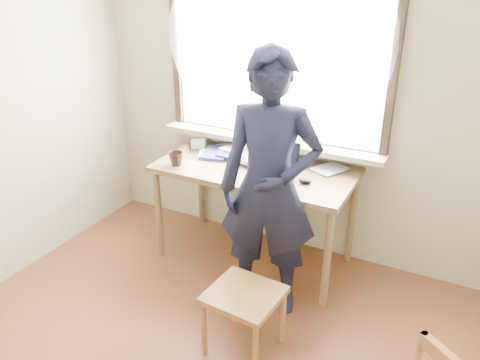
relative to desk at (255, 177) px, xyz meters
The scene contains 12 objects.
room_shell 1.70m from the desk, 83.42° to the right, with size 3.52×4.02×2.61m.
desk is the anchor object (origin of this frame).
laptop 0.22m from the desk, 10.67° to the right, with size 0.36×0.30×0.22m.
mug_white 0.28m from the desk, 143.26° to the left, with size 0.13×0.13×0.10m, color white.
mug_dark 0.62m from the desk, 156.69° to the right, with size 0.11×0.11×0.11m, color black.
mouse 0.46m from the desk, 13.00° to the right, with size 0.10×0.07×0.04m, color black.
desk_clutter 0.28m from the desk, 132.03° to the left, with size 0.88×0.54×0.06m.
book_a 0.46m from the desk, 150.42° to the left, with size 0.21×0.29×0.03m, color white.
book_b 0.51m from the desk, 28.84° to the left, with size 0.18×0.25×0.02m, color white.
picture_frame 0.60m from the desk, behind, with size 0.13×0.08×0.11m.
work_chair 1.08m from the desk, 67.93° to the right, with size 0.45×0.43×0.43m.
person 0.59m from the desk, 55.34° to the right, with size 0.65×0.43×1.79m, color black.
Camera 1 is at (1.20, -1.33, 2.18)m, focal length 35.00 mm.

